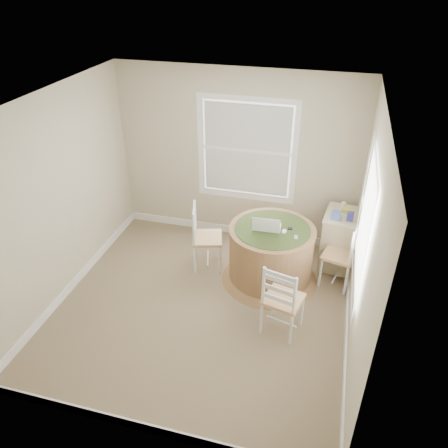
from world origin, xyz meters
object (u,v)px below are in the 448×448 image
(chair_near, at_px, (283,299))
(chair_right, at_px, (340,254))
(corner_chest, at_px, (339,240))
(round_table, at_px, (271,252))
(chair_left, at_px, (207,238))
(laptop, at_px, (267,227))

(chair_near, bearing_deg, chair_right, -104.52)
(chair_near, bearing_deg, corner_chest, -96.20)
(corner_chest, bearing_deg, round_table, -139.61)
(round_table, distance_m, chair_right, 0.90)
(round_table, height_order, chair_left, chair_left)
(corner_chest, bearing_deg, chair_near, -104.38)
(chair_left, distance_m, chair_near, 1.57)
(chair_right, distance_m, laptop, 1.05)
(round_table, xyz_separation_m, chair_near, (0.30, -0.92, 0.03))
(laptop, xyz_separation_m, corner_chest, (0.94, 0.61, -0.43))
(round_table, xyz_separation_m, corner_chest, (0.87, 0.59, -0.03))
(chair_left, distance_m, laptop, 0.92)
(chair_near, height_order, chair_right, same)
(laptop, relative_size, corner_chest, 0.45)
(chair_left, relative_size, laptop, 2.55)
(round_table, bearing_deg, chair_left, 169.07)
(chair_near, bearing_deg, round_table, -57.57)
(chair_right, relative_size, corner_chest, 1.14)
(chair_left, distance_m, chair_right, 1.80)
(chair_near, relative_size, corner_chest, 1.14)
(round_table, height_order, laptop, laptop)
(chair_right, bearing_deg, chair_near, -15.17)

